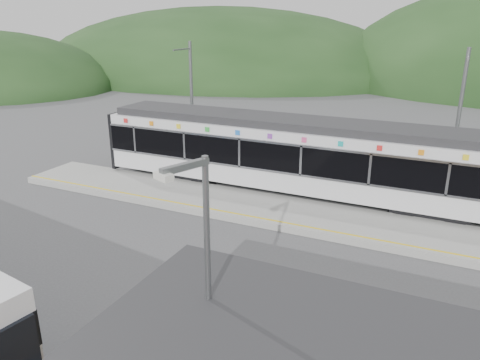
% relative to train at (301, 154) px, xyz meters
% --- Properties ---
extents(ground, '(120.00, 120.00, 0.00)m').
position_rel_train_xyz_m(ground, '(-0.46, -6.00, -2.06)').
color(ground, '#4C4C4F').
rests_on(ground, ground).
extents(hills, '(146.00, 149.00, 26.00)m').
position_rel_train_xyz_m(hills, '(5.73, -0.71, -2.06)').
color(hills, '#1E3D19').
rests_on(hills, ground).
extents(platform, '(26.00, 3.20, 0.30)m').
position_rel_train_xyz_m(platform, '(-0.46, -2.70, -1.91)').
color(platform, '#9E9E99').
rests_on(platform, ground).
extents(yellow_line, '(26.00, 0.10, 0.01)m').
position_rel_train_xyz_m(yellow_line, '(-0.46, -4.00, -1.76)').
color(yellow_line, yellow).
rests_on(yellow_line, platform).
extents(train, '(20.44, 3.01, 3.74)m').
position_rel_train_xyz_m(train, '(0.00, 0.00, 0.00)').
color(train, black).
rests_on(train, ground).
extents(catenary_mast_west, '(0.18, 1.80, 7.00)m').
position_rel_train_xyz_m(catenary_mast_west, '(-7.46, 2.56, 1.58)').
color(catenary_mast_west, slate).
rests_on(catenary_mast_west, ground).
extents(catenary_mast_east, '(0.18, 1.80, 7.00)m').
position_rel_train_xyz_m(catenary_mast_east, '(6.54, 2.56, 1.58)').
color(catenary_mast_east, slate).
rests_on(catenary_mast_east, ground).
extents(lamp_post, '(0.47, 1.09, 5.89)m').
position_rel_train_xyz_m(lamp_post, '(2.52, -13.81, 1.46)').
color(lamp_post, slate).
rests_on(lamp_post, ground).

